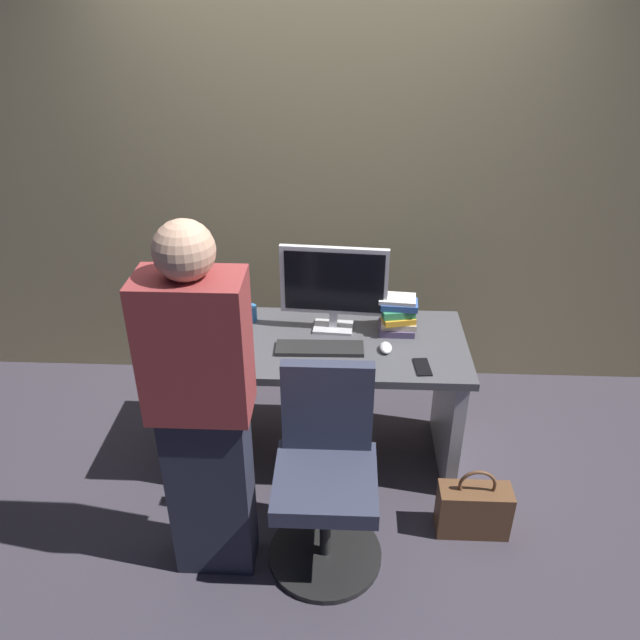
% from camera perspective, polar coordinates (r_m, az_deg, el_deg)
% --- Properties ---
extents(ground_plane, '(9.00, 9.00, 0.00)m').
position_cam_1_polar(ground_plane, '(3.55, 0.04, -12.15)').
color(ground_plane, '#3D3842').
extents(wall_back, '(6.40, 0.10, 3.00)m').
position_cam_1_polar(wall_back, '(3.64, 0.66, 15.83)').
color(wall_back, '#8C7F5B').
rests_on(wall_back, ground).
extents(desk, '(1.47, 0.68, 0.74)m').
position_cam_1_polar(desk, '(3.24, 0.04, -5.36)').
color(desk, '#4C4C51').
rests_on(desk, ground).
extents(office_chair, '(0.52, 0.52, 0.94)m').
position_cam_1_polar(office_chair, '(2.79, 0.55, -14.36)').
color(office_chair, black).
rests_on(office_chair, ground).
extents(person_at_desk, '(0.40, 0.24, 1.64)m').
position_cam_1_polar(person_at_desk, '(2.52, -10.74, -8.26)').
color(person_at_desk, '#262838').
rests_on(person_at_desk, ground).
extents(monitor, '(0.54, 0.15, 0.46)m').
position_cam_1_polar(monitor, '(3.09, 1.28, 3.29)').
color(monitor, silver).
rests_on(monitor, desk).
extents(keyboard, '(0.43, 0.14, 0.02)m').
position_cam_1_polar(keyboard, '(3.03, -0.11, -2.62)').
color(keyboard, '#262626').
rests_on(keyboard, desk).
extents(mouse, '(0.06, 0.10, 0.03)m').
position_cam_1_polar(mouse, '(3.04, 6.07, -2.54)').
color(mouse, white).
rests_on(mouse, desk).
extents(cup_near_keyboard, '(0.08, 0.08, 0.09)m').
position_cam_1_polar(cup_near_keyboard, '(3.05, -8.24, -1.92)').
color(cup_near_keyboard, '#D84C3F').
rests_on(cup_near_keyboard, desk).
extents(cup_by_monitor, '(0.07, 0.07, 0.09)m').
position_cam_1_polar(cup_by_monitor, '(3.29, -6.47, 0.62)').
color(cup_by_monitor, '#3372B2').
rests_on(cup_by_monitor, desk).
extents(book_stack, '(0.20, 0.20, 0.19)m').
position_cam_1_polar(book_stack, '(3.18, 7.13, 0.46)').
color(book_stack, '#594C72').
rests_on(book_stack, desk).
extents(cell_phone, '(0.08, 0.15, 0.01)m').
position_cam_1_polar(cell_phone, '(2.95, 9.40, -4.29)').
color(cell_phone, black).
rests_on(cell_phone, desk).
extents(handbag, '(0.34, 0.14, 0.38)m').
position_cam_1_polar(handbag, '(3.15, 13.93, -16.54)').
color(handbag, brown).
rests_on(handbag, ground).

